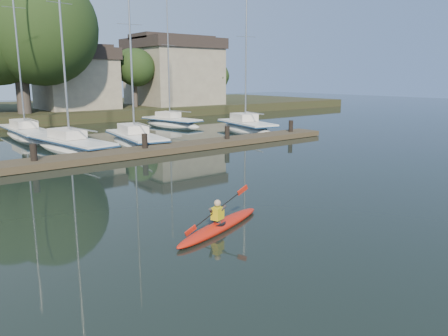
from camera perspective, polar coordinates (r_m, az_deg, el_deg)
ground at (r=12.57m, az=8.56°, el=-8.69°), size 160.00×160.00×0.00m
kayak at (r=12.85m, az=-0.58°, el=-7.35°), size 4.00×1.82×1.29m
dock at (r=23.99m, az=-16.59°, el=1.38°), size 34.00×2.00×1.80m
sailboat_2 at (r=28.41m, az=-19.20°, el=2.00°), size 3.33×9.07×14.68m
sailboat_3 at (r=29.64m, az=-11.42°, el=2.80°), size 3.25×8.41×13.21m
sailboat_4 at (r=36.48m, az=2.95°, el=4.68°), size 3.78×8.00×13.08m
sailboat_6 at (r=35.62m, az=-24.33°, el=3.51°), size 2.12×9.83×15.62m
sailboat_7 at (r=40.69m, az=-6.87°, el=5.41°), size 3.25×7.85×12.28m
shore at (r=49.35m, az=-26.75°, el=9.35°), size 90.00×25.25×12.75m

